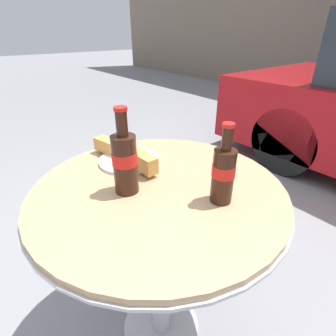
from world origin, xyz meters
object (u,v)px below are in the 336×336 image
(bistro_table, at_px, (159,220))
(lunch_plate_near, at_px, (127,156))
(cola_bottle_left, at_px, (223,173))
(cola_bottle_right, at_px, (125,161))

(bistro_table, distance_m, lunch_plate_near, 0.26)
(cola_bottle_left, relative_size, cola_bottle_right, 0.89)
(bistro_table, xyz_separation_m, cola_bottle_left, (0.18, 0.09, 0.23))
(bistro_table, height_order, cola_bottle_left, cola_bottle_left)
(cola_bottle_left, distance_m, lunch_plate_near, 0.39)
(bistro_table, relative_size, lunch_plate_near, 2.46)
(bistro_table, relative_size, cola_bottle_right, 3.10)
(lunch_plate_near, bearing_deg, bistro_table, -2.83)
(cola_bottle_right, bearing_deg, lunch_plate_near, 148.68)
(bistro_table, distance_m, cola_bottle_left, 0.30)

